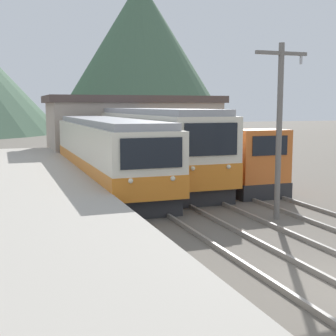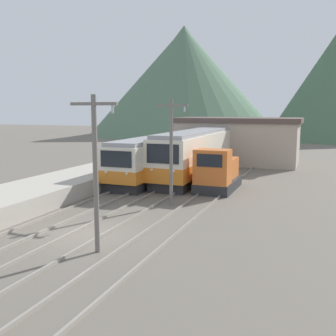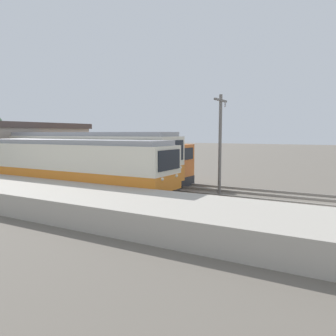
{
  "view_description": "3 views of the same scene",
  "coord_description": "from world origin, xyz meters",
  "px_view_note": "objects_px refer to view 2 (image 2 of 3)",
  "views": [
    {
      "loc": [
        -7.48,
        -7.59,
        4.01
      ],
      "look_at": [
        -0.94,
        10.69,
        1.44
      ],
      "focal_mm": 50.0,
      "sensor_mm": 36.0,
      "label": 1
    },
    {
      "loc": [
        9.69,
        -14.68,
        5.61
      ],
      "look_at": [
        0.5,
        9.11,
        1.78
      ],
      "focal_mm": 42.0,
      "sensor_mm": 36.0,
      "label": 2
    },
    {
      "loc": [
        -17.57,
        -0.69,
        3.81
      ],
      "look_at": [
        0.98,
        9.82,
        1.53
      ],
      "focal_mm": 35.0,
      "sensor_mm": 36.0,
      "label": 3
    }
  ],
  "objects_px": {
    "commuter_train_left": "(159,158)",
    "shunting_locomotive": "(217,173)",
    "catenary_mast_mid": "(171,148)",
    "catenary_mast_near": "(96,167)",
    "commuter_train_center": "(196,156)"
  },
  "relations": [
    {
      "from": "commuter_train_left",
      "to": "shunting_locomotive",
      "type": "relative_size",
      "value": 2.96
    },
    {
      "from": "commuter_train_left",
      "to": "shunting_locomotive",
      "type": "distance_m",
      "value": 6.71
    },
    {
      "from": "commuter_train_left",
      "to": "shunting_locomotive",
      "type": "bearing_deg",
      "value": -30.05
    },
    {
      "from": "catenary_mast_mid",
      "to": "commuter_train_center",
      "type": "bearing_deg",
      "value": 98.71
    },
    {
      "from": "catenary_mast_near",
      "to": "catenary_mast_mid",
      "type": "relative_size",
      "value": 1.0
    },
    {
      "from": "shunting_locomotive",
      "to": "catenary_mast_mid",
      "type": "height_order",
      "value": "catenary_mast_mid"
    },
    {
      "from": "shunting_locomotive",
      "to": "catenary_mast_mid",
      "type": "relative_size",
      "value": 0.81
    },
    {
      "from": "catenary_mast_near",
      "to": "shunting_locomotive",
      "type": "bearing_deg",
      "value": 83.67
    },
    {
      "from": "catenary_mast_mid",
      "to": "shunting_locomotive",
      "type": "bearing_deg",
      "value": 73.87
    },
    {
      "from": "shunting_locomotive",
      "to": "catenary_mast_near",
      "type": "distance_m",
      "value": 13.69
    },
    {
      "from": "commuter_train_left",
      "to": "catenary_mast_mid",
      "type": "bearing_deg",
      "value": -63.15
    },
    {
      "from": "commuter_train_left",
      "to": "catenary_mast_near",
      "type": "bearing_deg",
      "value": -75.61
    },
    {
      "from": "commuter_train_center",
      "to": "catenary_mast_mid",
      "type": "relative_size",
      "value": 2.44
    },
    {
      "from": "catenary_mast_near",
      "to": "commuter_train_left",
      "type": "bearing_deg",
      "value": 104.39
    },
    {
      "from": "shunting_locomotive",
      "to": "catenary_mast_near",
      "type": "relative_size",
      "value": 0.81
    }
  ]
}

